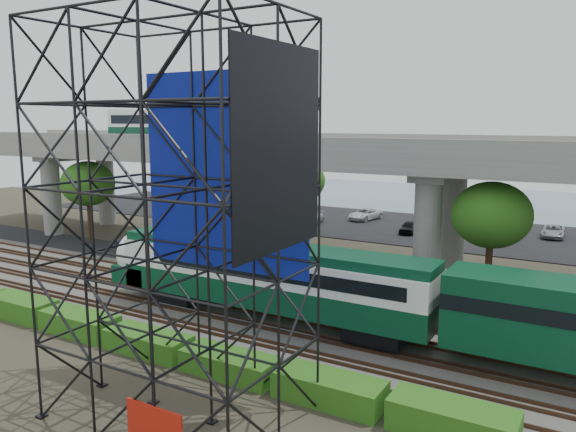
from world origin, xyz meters
The scene contains 13 objects.
ground centered at (0.00, 0.00, 0.00)m, with size 140.00×140.00×0.00m, color #474233.
ballast_bed centered at (0.00, 2.00, 0.10)m, with size 90.00×12.00×0.20m, color slate.
service_road centered at (0.00, 10.50, 0.04)m, with size 90.00×5.00×0.08m, color black.
parking_lot centered at (0.00, 34.00, 0.04)m, with size 90.00×18.00×0.08m, color black.
harbor_water centered at (0.00, 56.00, 0.01)m, with size 140.00×40.00×0.03m, color slate.
rail_tracks centered at (0.00, 2.00, 0.28)m, with size 90.00×9.52×0.16m.
commuter_train centered at (6.22, 2.00, 2.88)m, with size 29.30×3.06×4.30m.
overpass centered at (-1.17, 16.00, 8.21)m, with size 80.00×12.00×12.40m.
scaffold_tower centered at (6.33, -7.98, 7.47)m, with size 9.36×6.36×15.00m.
hedge_strip centered at (1.01, -4.30, 0.56)m, with size 34.60×1.80×1.20m.
trees centered at (-4.67, 16.17, 5.57)m, with size 40.94×16.94×7.69m.
suv centered at (-6.97, 9.51, 0.83)m, with size 2.49×5.40×1.50m, color black.
parked_cars centered at (0.69, 33.87, 0.70)m, with size 33.87×9.69×1.32m.
Camera 1 is at (20.28, -23.69, 11.41)m, focal length 35.00 mm.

